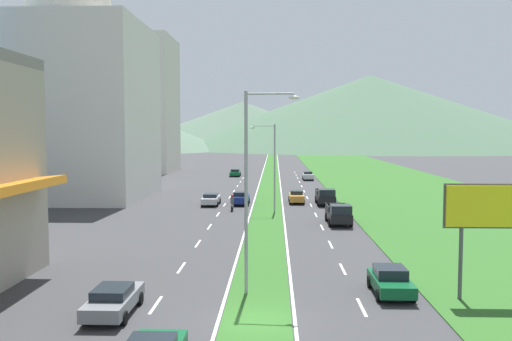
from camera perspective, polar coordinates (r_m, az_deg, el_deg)
name	(u,v)px	position (r m, az deg, el deg)	size (l,w,h in m)	color
ground_plane	(256,322)	(25.46, 0.05, -15.68)	(600.00, 600.00, 0.00)	#38383A
grass_median	(269,187)	(84.38, 1.42, -1.75)	(3.20, 240.00, 0.06)	#2D6023
grass_verge_right	(403,188)	(86.67, 15.17, -1.74)	(24.00, 240.00, 0.06)	#2D6023
lane_dash_left_3	(156,305)	(28.23, -10.50, -13.73)	(0.16, 2.80, 0.01)	silver
lane_dash_left_4	(181,268)	(35.24, -7.86, -10.09)	(0.16, 2.80, 0.01)	silver
lane_dash_left_5	(198,244)	(42.39, -6.13, -7.65)	(0.16, 2.80, 0.01)	silver
lane_dash_left_6	(209,227)	(49.62, -4.92, -5.91)	(0.16, 2.80, 0.01)	silver
lane_dash_left_7	(218,214)	(56.90, -4.02, -4.62)	(0.16, 2.80, 0.01)	silver
lane_dash_left_8	(225,205)	(64.22, -3.33, -3.62)	(0.16, 2.80, 0.01)	silver
lane_dash_left_9	(230,197)	(71.56, -2.78, -2.82)	(0.16, 2.80, 0.01)	silver
lane_dash_left_10	(234,191)	(78.92, -2.33, -2.18)	(0.16, 2.80, 0.01)	silver
lane_dash_left_11	(237,186)	(86.28, -1.96, -1.64)	(0.16, 2.80, 0.01)	silver
lane_dash_left_12	(240,182)	(93.66, -1.65, -1.19)	(0.16, 2.80, 0.01)	silver
lane_dash_left_13	(243,178)	(101.05, -1.38, -0.80)	(0.16, 2.80, 0.01)	silver
lane_dash_left_14	(245,175)	(108.44, -1.15, -0.46)	(0.16, 2.80, 0.01)	silver
lane_dash_left_15	(247,172)	(115.83, -0.95, -0.17)	(0.16, 2.80, 0.01)	silver
lane_dash_right_3	(362,307)	(27.93, 11.05, -13.93)	(0.16, 2.80, 0.01)	silver
lane_dash_right_4	(343,269)	(35.00, 9.11, -10.19)	(0.16, 2.80, 0.01)	silver
lane_dash_right_5	(331,245)	(42.19, 7.85, -7.72)	(0.16, 2.80, 0.01)	silver
lane_dash_right_6	(322,227)	(49.45, 6.97, -5.96)	(0.16, 2.80, 0.01)	silver
lane_dash_right_7	(316,215)	(56.76, 6.31, -4.66)	(0.16, 2.80, 0.01)	silver
lane_dash_right_8	(311,205)	(64.09, 5.81, -3.65)	(0.16, 2.80, 0.01)	silver
lane_dash_right_9	(307,198)	(71.44, 5.41, -2.85)	(0.16, 2.80, 0.01)	silver
lane_dash_right_10	(304,191)	(78.81, 5.09, -2.20)	(0.16, 2.80, 0.01)	silver
lane_dash_right_11	(302,186)	(86.19, 4.82, -1.66)	(0.16, 2.80, 0.01)	silver
lane_dash_right_12	(300,182)	(93.57, 4.60, -1.20)	(0.16, 2.80, 0.01)	silver
lane_dash_right_13	(298,178)	(100.96, 4.41, -0.81)	(0.16, 2.80, 0.01)	silver
lane_dash_right_14	(296,175)	(108.36, 4.24, -0.48)	(0.16, 2.80, 0.01)	silver
lane_dash_right_15	(295,172)	(115.76, 4.10, -0.19)	(0.16, 2.80, 0.01)	silver
edge_line_median_left	(258,187)	(84.42, 0.23, -1.76)	(0.16, 240.00, 0.01)	silver
edge_line_median_right	(281,187)	(84.39, 2.61, -1.77)	(0.16, 240.00, 0.01)	silver
domed_building	(71,92)	(74.76, -18.90, 7.81)	(19.33, 19.33, 34.58)	silver
midrise_colored	(135,105)	(120.17, -12.58, 6.72)	(16.58, 16.58, 28.69)	beige
hill_far_left	(58,122)	(290.86, -20.11, 4.80)	(184.37, 184.37, 26.97)	#516B56
hill_far_center	(242,124)	(316.89, -1.44, 4.89)	(144.02, 144.02, 26.08)	#516B56
hill_far_right	(370,111)	(309.18, 11.85, 6.10)	(223.48, 223.48, 39.88)	#47664C
street_lamp_near	(251,180)	(28.32, -0.51, -1.06)	(2.85, 0.40, 10.72)	#99999E
street_lamp_mid	(272,163)	(57.13, 1.69, 0.84)	(2.71, 0.32, 9.40)	#99999E
billboard_roadside	(501,212)	(30.07, 24.37, -3.98)	(5.73, 0.28, 6.01)	#4C4C51
car_0	(308,176)	(97.40, 5.48, -0.54)	(1.87, 4.59, 1.53)	#B2B2B7
car_2	(211,199)	(63.99, -4.75, -3.00)	(1.97, 4.73, 1.39)	#B2B2B7
car_3	(391,281)	(30.14, 13.97, -11.18)	(1.97, 4.09, 1.45)	#0C5128
car_4	(296,196)	(66.02, 4.27, -2.74)	(1.87, 4.60, 1.49)	#C6842D
car_5	(114,300)	(27.09, -14.75, -12.99)	(1.98, 4.62, 1.37)	slate
car_6	(241,198)	(64.16, -1.61, -2.91)	(2.02, 4.15, 1.55)	navy
car_7	(235,173)	(104.96, -2.19, -0.22)	(2.01, 4.49, 1.42)	#0C5128
pickup_truck_0	(339,214)	(51.13, 8.71, -4.54)	(2.18, 5.40, 2.00)	black
pickup_truck_1	(326,197)	(64.53, 7.33, -2.73)	(2.18, 5.40, 2.00)	black
motorcycle_rider	(232,204)	(59.16, -2.52, -3.56)	(0.36, 2.00, 1.80)	black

